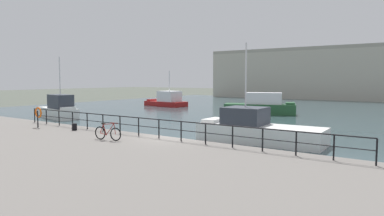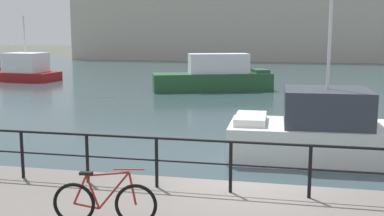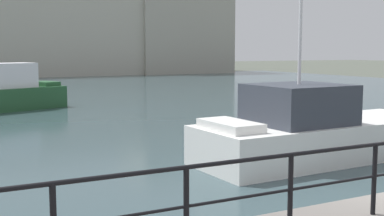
{
  "view_description": "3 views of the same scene",
  "coord_description": "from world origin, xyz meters",
  "px_view_note": "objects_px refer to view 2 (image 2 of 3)",
  "views": [
    {
      "loc": [
        12.43,
        -15.5,
        4.15
      ],
      "look_at": [
        -1.73,
        4.64,
        2.11
      ],
      "focal_mm": 32.76,
      "sensor_mm": 36.0,
      "label": 1
    },
    {
      "loc": [
        1.01,
        -10.0,
        4.07
      ],
      "look_at": [
        -2.44,
        5.87,
        1.48
      ],
      "focal_mm": 44.75,
      "sensor_mm": 36.0,
      "label": 2
    },
    {
      "loc": [
        -7.47,
        -5.88,
        3.27
      ],
      "look_at": [
        -1.53,
        5.42,
        1.8
      ],
      "focal_mm": 47.07,
      "sensor_mm": 36.0,
      "label": 3
    }
  ],
  "objects_px": {
    "moored_white_yacht": "(214,76)",
    "moored_green_narrowboat": "(21,70)",
    "parked_bicycle": "(105,202)",
    "harbor_building": "(336,21)",
    "moored_blue_motorboat": "(351,135)"
  },
  "relations": [
    {
      "from": "moored_green_narrowboat",
      "to": "parked_bicycle",
      "type": "height_order",
      "value": "moored_green_narrowboat"
    },
    {
      "from": "moored_white_yacht",
      "to": "moored_green_narrowboat",
      "type": "height_order",
      "value": "moored_green_narrowboat"
    },
    {
      "from": "moored_green_narrowboat",
      "to": "parked_bicycle",
      "type": "xyz_separation_m",
      "value": [
        19.47,
        -28.96,
        0.33
      ]
    },
    {
      "from": "moored_white_yacht",
      "to": "moored_green_narrowboat",
      "type": "xyz_separation_m",
      "value": [
        -17.0,
        3.38,
        -0.07
      ]
    },
    {
      "from": "harbor_building",
      "to": "moored_white_yacht",
      "type": "relative_size",
      "value": 7.4
    },
    {
      "from": "moored_green_narrowboat",
      "to": "moored_blue_motorboat",
      "type": "distance_m",
      "value": 31.86
    },
    {
      "from": "moored_green_narrowboat",
      "to": "moored_blue_motorboat",
      "type": "height_order",
      "value": "moored_blue_motorboat"
    },
    {
      "from": "moored_green_narrowboat",
      "to": "harbor_building",
      "type": "bearing_deg",
      "value": -123.55
    },
    {
      "from": "harbor_building",
      "to": "moored_blue_motorboat",
      "type": "xyz_separation_m",
      "value": [
        -3.56,
        -55.68,
        -4.74
      ]
    },
    {
      "from": "parked_bicycle",
      "to": "moored_blue_motorboat",
      "type": "bearing_deg",
      "value": 51.17
    },
    {
      "from": "moored_green_narrowboat",
      "to": "moored_blue_motorboat",
      "type": "xyz_separation_m",
      "value": [
        24.3,
        -20.6,
        -0.08
      ]
    },
    {
      "from": "parked_bicycle",
      "to": "moored_green_narrowboat",
      "type": "bearing_deg",
      "value": 115.07
    },
    {
      "from": "harbor_building",
      "to": "parked_bicycle",
      "type": "xyz_separation_m",
      "value": [
        -8.39,
        -64.04,
        -4.33
      ]
    },
    {
      "from": "moored_white_yacht",
      "to": "parked_bicycle",
      "type": "bearing_deg",
      "value": -104.42
    },
    {
      "from": "moored_white_yacht",
      "to": "parked_bicycle",
      "type": "height_order",
      "value": "moored_white_yacht"
    }
  ]
}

